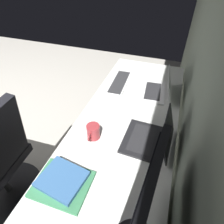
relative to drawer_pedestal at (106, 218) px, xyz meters
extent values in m
cube|color=slate|center=(-0.39, 0.39, 0.95)|extent=(4.73, 0.10, 2.60)
cube|color=white|center=(-0.34, -0.03, 0.37)|extent=(2.26, 0.69, 0.03)
cylinder|color=silver|center=(-1.41, -0.31, 0.00)|extent=(0.05, 0.05, 0.70)
cylinder|color=silver|center=(-1.41, 0.26, 0.00)|extent=(0.05, 0.05, 0.70)
cube|color=white|center=(0.00, 0.00, 0.00)|extent=(0.40, 0.50, 0.69)
cube|color=silver|center=(0.00, -0.25, 0.00)|extent=(0.37, 0.01, 0.61)
cube|color=black|center=(0.19, 0.20, 0.66)|extent=(0.56, 0.07, 0.33)
cube|color=black|center=(0.19, 0.18, 0.66)|extent=(0.52, 0.05, 0.29)
cube|color=black|center=(-0.38, 0.11, 0.39)|extent=(0.31, 0.24, 0.01)
cube|color=#262628|center=(-0.38, 0.11, 0.40)|extent=(0.25, 0.15, 0.00)
cube|color=black|center=(-0.37, 0.25, 0.50)|extent=(0.30, 0.08, 0.21)
cube|color=black|center=(-0.37, 0.25, 0.50)|extent=(0.27, 0.06, 0.18)
cube|color=white|center=(-0.93, 0.09, 0.39)|extent=(0.34, 0.22, 0.01)
cube|color=#262628|center=(-0.93, 0.09, 0.40)|extent=(0.27, 0.15, 0.00)
cube|color=white|center=(-0.94, 0.20, 0.49)|extent=(0.33, 0.08, 0.18)
cube|color=#4C1960|center=(-0.94, 0.20, 0.49)|extent=(0.30, 0.07, 0.15)
cube|color=silver|center=(-0.97, -0.22, 0.39)|extent=(0.42, 0.16, 0.02)
cube|color=#2D2D30|center=(-0.97, -0.22, 0.40)|extent=(0.38, 0.13, 0.00)
cube|color=#3D8456|center=(0.05, -0.21, 0.39)|extent=(0.23, 0.28, 0.02)
cube|color=#38669E|center=(0.04, -0.22, 0.42)|extent=(0.22, 0.25, 0.03)
cylinder|color=#A53338|center=(-0.31, -0.19, 0.43)|extent=(0.08, 0.08, 0.10)
torus|color=#A53338|center=(-0.25, -0.19, 0.44)|extent=(0.06, 0.01, 0.06)
cylinder|color=black|center=(-0.05, -0.93, -0.10)|extent=(0.05, 0.05, 0.37)
cylinder|color=black|center=(-0.05, -0.93, -0.31)|extent=(0.56, 0.56, 0.03)
camera|label=1|loc=(0.44, 0.19, 1.31)|focal=30.58mm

